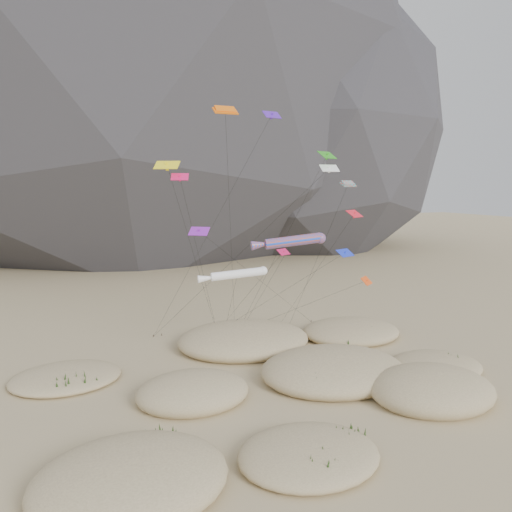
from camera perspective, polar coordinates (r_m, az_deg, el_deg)
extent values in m
plane|color=#CCB789|center=(49.27, 6.57, -15.97)|extent=(500.00, 500.00, 0.00)
ellipsoid|color=black|center=(162.06, -12.14, 22.22)|extent=(191.54, 147.29, 156.00)
ellipsoid|color=black|center=(169.35, 5.13, 14.17)|extent=(130.55, 126.41, 100.00)
ellipsoid|color=#CCB789|center=(37.03, -14.13, -23.49)|extent=(13.14, 11.17, 3.59)
ellipsoid|color=#CCB789|center=(39.51, 6.05, -21.64)|extent=(10.77, 9.15, 2.18)
ellipsoid|color=#CCB789|center=(51.65, 19.45, -14.20)|extent=(12.24, 10.41, 3.82)
ellipsoid|color=#CCB789|center=(49.07, -7.22, -15.16)|extent=(10.74, 9.13, 3.21)
ellipsoid|color=#CCB789|center=(54.30, 8.81, -12.75)|extent=(15.67, 13.32, 3.62)
ellipsoid|color=#CCB789|center=(59.14, 19.79, -11.73)|extent=(10.48, 8.91, 2.10)
ellipsoid|color=#CCB789|center=(63.45, -1.40, -9.52)|extent=(16.69, 14.19, 3.72)
ellipsoid|color=#CCB789|center=(68.69, 10.77, -8.47)|extent=(13.36, 11.35, 2.76)
ellipsoid|color=#CCB789|center=(56.41, -20.91, -12.84)|extent=(11.10, 9.44, 1.78)
ellipsoid|color=black|center=(37.70, -14.36, -22.72)|extent=(2.79, 2.38, 0.84)
ellipsoid|color=black|center=(41.39, -10.88, -19.78)|extent=(2.24, 1.92, 0.67)
ellipsoid|color=black|center=(38.09, 7.93, -22.70)|extent=(2.72, 2.33, 0.82)
ellipsoid|color=black|center=(41.96, 10.94, -19.84)|extent=(1.86, 1.59, 0.56)
ellipsoid|color=black|center=(51.54, 20.33, -14.12)|extent=(3.28, 2.81, 0.99)
ellipsoid|color=black|center=(48.62, 19.82, -15.73)|extent=(2.45, 2.09, 0.73)
ellipsoid|color=black|center=(49.65, -9.81, -14.84)|extent=(2.48, 2.12, 0.74)
ellipsoid|color=black|center=(51.01, -5.76, -14.24)|extent=(2.08, 1.78, 0.62)
ellipsoid|color=black|center=(52.92, 6.66, -12.94)|extent=(3.06, 2.62, 0.92)
ellipsoid|color=black|center=(55.85, 10.35, -11.98)|extent=(2.68, 2.29, 0.80)
ellipsoid|color=black|center=(50.75, 7.67, -14.15)|extent=(2.83, 2.42, 0.85)
ellipsoid|color=black|center=(60.41, 21.91, -11.29)|extent=(2.07, 1.77, 0.62)
ellipsoid|color=black|center=(61.92, -1.53, -9.82)|extent=(3.20, 2.74, 0.96)
ellipsoid|color=black|center=(60.89, -0.89, -10.23)|extent=(2.73, 2.34, 0.82)
ellipsoid|color=black|center=(67.52, 11.72, -8.72)|extent=(2.53, 2.17, 0.76)
ellipsoid|color=black|center=(64.22, 10.82, -9.67)|extent=(1.89, 1.61, 0.57)
ellipsoid|color=black|center=(53.84, -20.33, -13.72)|extent=(2.50, 2.14, 0.75)
ellipsoid|color=black|center=(54.11, -18.44, -13.63)|extent=(2.21, 1.89, 0.66)
cylinder|color=#3F2D1E|center=(67.77, -4.38, -8.99)|extent=(0.08, 0.08, 0.30)
cylinder|color=#3F2D1E|center=(69.18, -4.57, -8.64)|extent=(0.08, 0.08, 0.30)
cylinder|color=#3F2D1E|center=(69.27, -2.11, -8.60)|extent=(0.08, 0.08, 0.30)
cylinder|color=#3F2D1E|center=(74.27, 1.52, -7.44)|extent=(0.08, 0.08, 0.30)
cylinder|color=#3F2D1E|center=(73.66, 2.84, -7.58)|extent=(0.08, 0.08, 0.30)
cylinder|color=#3F2D1E|center=(68.92, -10.75, -8.82)|extent=(0.08, 0.08, 0.30)
cylinder|color=#3F2D1E|center=(74.67, 6.33, -7.40)|extent=(0.08, 0.08, 0.30)
cylinder|color=#3F2D1E|center=(68.60, -11.65, -8.93)|extent=(0.08, 0.08, 0.30)
cylinder|color=#EB5718|center=(57.72, 4.26, 1.73)|extent=(6.72, 2.62, 1.87)
sphere|color=#EB5718|center=(58.58, 7.36, 2.03)|extent=(1.26, 1.26, 1.26)
cone|color=#EB5718|center=(56.99, 0.76, 1.33)|extent=(2.88, 1.65, 1.34)
cylinder|color=black|center=(62.61, 0.87, -4.09)|extent=(3.13, 9.95, 13.68)
cylinder|color=white|center=(53.64, -2.12, -2.07)|extent=(5.84, 1.70, 1.31)
sphere|color=white|center=(54.29, 0.82, -1.70)|extent=(0.96, 0.96, 0.96)
cone|color=white|center=(53.10, -5.43, -2.52)|extent=(2.43, 1.14, 0.98)
cylinder|color=black|center=(62.19, -2.93, -5.63)|extent=(3.68, 14.90, 10.60)
cube|color=orange|center=(53.31, -3.53, 16.22)|extent=(2.59, 1.11, 0.76)
cube|color=orange|center=(53.34, -3.53, 16.43)|extent=(2.20, 0.87, 0.74)
cylinder|color=black|center=(61.83, -2.90, 2.29)|extent=(6.82, 16.16, 27.60)
cube|color=red|center=(58.54, 10.50, 8.04)|extent=(2.13, 1.26, 0.57)
cube|color=red|center=(58.54, 10.50, 8.22)|extent=(1.80, 1.02, 0.56)
cylinder|color=black|center=(64.20, 6.75, -0.90)|extent=(1.44, 12.28, 20.14)
cube|color=purple|center=(51.75, -6.52, 2.83)|extent=(2.27, 2.08, 0.83)
cube|color=purple|center=(51.76, -6.52, 2.67)|extent=(0.36, 0.36, 0.70)
cylinder|color=black|center=(62.59, 1.05, -3.28)|extent=(20.80, 13.35, 15.32)
cube|color=#269617|center=(60.02, 8.13, 11.36)|extent=(2.64, 2.02, 0.89)
cube|color=#269617|center=(60.01, 8.13, 11.22)|extent=(0.36, 0.35, 0.80)
cylinder|color=black|center=(63.43, 2.62, 0.62)|extent=(7.36, 10.63, 23.51)
cube|color=#EF1660|center=(51.45, -8.71, 8.94)|extent=(1.95, 1.43, 0.73)
cube|color=#EF1660|center=(51.45, -8.70, 8.78)|extent=(0.28, 0.30, 0.59)
cylinder|color=black|center=(58.87, -6.25, -1.31)|extent=(7.70, 11.68, 20.85)
cube|color=#4F1EB1|center=(57.59, 1.83, 15.84)|extent=(2.13, 1.26, 0.86)
cube|color=#4F1EB1|center=(57.57, 1.83, 15.69)|extent=(0.28, 0.32, 0.67)
cylinder|color=black|center=(61.22, -5.59, 2.33)|extent=(11.53, 12.59, 27.77)
cube|color=#CF134F|center=(55.05, 3.16, 0.47)|extent=(1.74, 1.38, 0.63)
cube|color=#CF134F|center=(55.07, 3.16, 0.32)|extent=(0.26, 0.27, 0.53)
cylinder|color=black|center=(61.80, -1.12, -4.66)|extent=(3.40, 13.95, 12.72)
cube|color=#1930D9|center=(54.66, 10.15, 0.35)|extent=(2.26, 1.69, 0.73)
cube|color=#1930D9|center=(54.68, 10.15, 0.20)|extent=(0.30, 0.27, 0.70)
cylinder|color=black|center=(61.25, 1.97, -4.75)|extent=(9.04, 17.57, 12.77)
cube|color=#F8490D|center=(61.88, 12.52, -2.78)|extent=(2.13, 1.92, 0.88)
cube|color=#F8490D|center=(61.91, 12.51, -2.91)|extent=(0.38, 0.39, 0.65)
cylinder|color=black|center=(64.98, 4.83, -5.94)|extent=(12.02, 12.60, 8.55)
cube|color=white|center=(59.91, 8.39, 9.90)|extent=(2.29, 1.30, 0.86)
cube|color=white|center=(59.91, 8.39, 9.76)|extent=(0.29, 0.29, 0.75)
cylinder|color=black|center=(62.44, -2.33, -0.20)|extent=(18.70, 13.19, 21.99)
cube|color=yellow|center=(52.14, -10.14, 10.21)|extent=(2.82, 2.37, 0.87)
cube|color=yellow|center=(52.13, -10.14, 10.04)|extent=(0.37, 0.35, 0.86)
cylinder|color=black|center=(59.07, -6.88, -0.71)|extent=(8.77, 10.76, 22.04)
cube|color=red|center=(60.43, 11.19, 4.77)|extent=(2.61, 2.21, 0.84)
cube|color=red|center=(60.43, 11.19, 4.63)|extent=(0.36, 0.34, 0.80)
cylinder|color=black|center=(66.49, 6.62, -2.06)|extent=(2.99, 13.87, 16.66)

